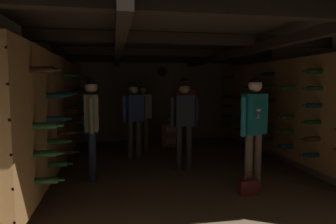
{
  "coord_description": "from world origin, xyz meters",
  "views": [
    {
      "loc": [
        -1.12,
        -5.3,
        1.6
      ],
      "look_at": [
        -0.19,
        -0.15,
        1.11
      ],
      "focal_mm": 32.12,
      "sensor_mm": 36.0,
      "label": 1
    }
  ],
  "objects": [
    {
      "name": "person_guest_mid_left",
      "position": [
        -1.48,
        -0.27,
        1.01
      ],
      "size": [
        0.23,
        0.54,
        1.67
      ],
      "color": "#232D4C",
      "rests_on": "ground_plane"
    },
    {
      "name": "person_host_center",
      "position": [
        0.17,
        0.12,
        0.99
      ],
      "size": [
        0.54,
        0.23,
        1.63
      ],
      "color": "#2D2D33",
      "rests_on": "ground_plane"
    },
    {
      "name": "person_guest_far_left",
      "position": [
        -0.7,
        1.13,
        0.97
      ],
      "size": [
        0.5,
        0.42,
        1.61
      ],
      "color": "#4C473D",
      "rests_on": "ground_plane"
    },
    {
      "name": "wine_crate_stack",
      "position": [
        0.32,
        2.26,
        0.3
      ],
      "size": [
        0.52,
        0.35,
        0.6
      ],
      "color": "olive",
      "rests_on": "ground_plane"
    },
    {
      "name": "ground_plane",
      "position": [
        0.0,
        0.0,
        0.0
      ],
      "size": [
        8.4,
        8.4,
        0.0
      ],
      "primitive_type": "plane",
      "color": "#8C7051"
    },
    {
      "name": "handbag",
      "position": [
        0.78,
        -1.35,
        0.12
      ],
      "size": [
        0.28,
        0.12,
        0.35
      ],
      "color": "#591E19",
      "rests_on": "ground_plane"
    },
    {
      "name": "person_guest_far_right",
      "position": [
        0.45,
        1.29,
        1.06
      ],
      "size": [
        0.53,
        0.33,
        1.74
      ],
      "color": "#232D4C",
      "rests_on": "ground_plane"
    },
    {
      "name": "room_shell",
      "position": [
        0.0,
        0.27,
        1.41
      ],
      "size": [
        4.72,
        6.52,
        2.41
      ],
      "color": "gray",
      "rests_on": "ground_plane"
    },
    {
      "name": "person_guest_mid_right",
      "position": [
        1.4,
        -0.22,
        1.01
      ],
      "size": [
        0.35,
        0.54,
        1.67
      ],
      "color": "#2D2D33",
      "rests_on": "ground_plane"
    },
    {
      "name": "person_guest_near_right",
      "position": [
        0.95,
        -1.13,
        1.03
      ],
      "size": [
        0.51,
        0.41,
        1.7
      ],
      "color": "brown",
      "rests_on": "ground_plane"
    },
    {
      "name": "person_guest_rear_center",
      "position": [
        -0.47,
        1.71,
        0.95
      ],
      "size": [
        0.47,
        0.43,
        1.59
      ],
      "color": "brown",
      "rests_on": "ground_plane"
    },
    {
      "name": "display_bottle",
      "position": [
        0.29,
        2.27,
        0.74
      ],
      "size": [
        0.08,
        0.08,
        0.35
      ],
      "color": "black",
      "rests_on": "wine_crate_stack"
    }
  ]
}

